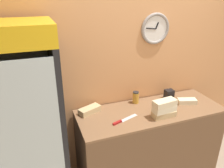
{
  "coord_description": "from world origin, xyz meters",
  "views": [
    {
      "loc": [
        -1.23,
        -1.1,
        2.21
      ],
      "look_at": [
        -0.48,
        0.91,
        1.3
      ],
      "focal_mm": 35.0,
      "sensor_mm": 36.0,
      "label": 1
    }
  ],
  "objects_px": {
    "sandwich_stack_bottom": "(164,114)",
    "chefs_knife": "(122,121)",
    "sandwich_stack_top": "(165,103)",
    "beverage_cooler": "(22,117)",
    "condiment_jar": "(136,97)",
    "sandwich_stack_middle": "(164,109)",
    "napkin_dispenser": "(169,94)",
    "sandwich_flat_right": "(90,110)",
    "sandwich_flat_left": "(187,101)"
  },
  "relations": [
    {
      "from": "sandwich_stack_top",
      "to": "sandwich_stack_middle",
      "type": "bearing_deg",
      "value": 0.0
    },
    {
      "from": "sandwich_stack_bottom",
      "to": "sandwich_flat_left",
      "type": "height_order",
      "value": "sandwich_stack_bottom"
    },
    {
      "from": "chefs_knife",
      "to": "napkin_dispenser",
      "type": "distance_m",
      "value": 0.85
    },
    {
      "from": "sandwich_flat_left",
      "to": "sandwich_stack_middle",
      "type": "bearing_deg",
      "value": -159.23
    },
    {
      "from": "sandwich_stack_middle",
      "to": "chefs_knife",
      "type": "distance_m",
      "value": 0.49
    },
    {
      "from": "beverage_cooler",
      "to": "condiment_jar",
      "type": "relative_size",
      "value": 13.06
    },
    {
      "from": "sandwich_stack_top",
      "to": "condiment_jar",
      "type": "distance_m",
      "value": 0.45
    },
    {
      "from": "beverage_cooler",
      "to": "sandwich_flat_right",
      "type": "distance_m",
      "value": 0.75
    },
    {
      "from": "chefs_knife",
      "to": "condiment_jar",
      "type": "bearing_deg",
      "value": 45.77
    },
    {
      "from": "sandwich_stack_middle",
      "to": "sandwich_stack_top",
      "type": "distance_m",
      "value": 0.07
    },
    {
      "from": "sandwich_stack_middle",
      "to": "sandwich_flat_right",
      "type": "height_order",
      "value": "sandwich_stack_middle"
    },
    {
      "from": "sandwich_flat_left",
      "to": "napkin_dispenser",
      "type": "relative_size",
      "value": 2.07
    },
    {
      "from": "sandwich_stack_top",
      "to": "napkin_dispenser",
      "type": "relative_size",
      "value": 2.31
    },
    {
      "from": "condiment_jar",
      "to": "sandwich_flat_left",
      "type": "bearing_deg",
      "value": -21.73
    },
    {
      "from": "sandwich_stack_top",
      "to": "napkin_dispenser",
      "type": "xyz_separation_m",
      "value": [
        0.32,
        0.37,
        -0.11
      ]
    },
    {
      "from": "sandwich_flat_right",
      "to": "condiment_jar",
      "type": "distance_m",
      "value": 0.61
    },
    {
      "from": "sandwich_stack_top",
      "to": "chefs_knife",
      "type": "distance_m",
      "value": 0.51
    },
    {
      "from": "sandwich_stack_middle",
      "to": "sandwich_flat_right",
      "type": "distance_m",
      "value": 0.85
    },
    {
      "from": "sandwich_stack_top",
      "to": "sandwich_flat_right",
      "type": "relative_size",
      "value": 0.98
    },
    {
      "from": "sandwich_stack_top",
      "to": "napkin_dispenser",
      "type": "height_order",
      "value": "sandwich_stack_top"
    },
    {
      "from": "sandwich_stack_bottom",
      "to": "sandwich_stack_top",
      "type": "relative_size",
      "value": 0.96
    },
    {
      "from": "sandwich_stack_middle",
      "to": "napkin_dispenser",
      "type": "bearing_deg",
      "value": 49.52
    },
    {
      "from": "sandwich_stack_top",
      "to": "sandwich_flat_right",
      "type": "distance_m",
      "value": 0.86
    },
    {
      "from": "beverage_cooler",
      "to": "chefs_knife",
      "type": "height_order",
      "value": "beverage_cooler"
    },
    {
      "from": "sandwich_flat_right",
      "to": "chefs_knife",
      "type": "relative_size",
      "value": 0.85
    },
    {
      "from": "sandwich_stack_bottom",
      "to": "sandwich_stack_middle",
      "type": "bearing_deg",
      "value": 0.0
    },
    {
      "from": "condiment_jar",
      "to": "sandwich_stack_middle",
      "type": "bearing_deg",
      "value": -69.87
    },
    {
      "from": "beverage_cooler",
      "to": "sandwich_flat_right",
      "type": "height_order",
      "value": "beverage_cooler"
    },
    {
      "from": "sandwich_stack_top",
      "to": "sandwich_flat_left",
      "type": "xyz_separation_m",
      "value": [
        0.45,
        0.17,
        -0.14
      ]
    },
    {
      "from": "sandwich_stack_middle",
      "to": "sandwich_flat_right",
      "type": "bearing_deg",
      "value": 153.68
    },
    {
      "from": "sandwich_stack_bottom",
      "to": "condiment_jar",
      "type": "xyz_separation_m",
      "value": [
        -0.15,
        0.41,
        0.04
      ]
    },
    {
      "from": "sandwich_flat_right",
      "to": "sandwich_flat_left",
      "type": "bearing_deg",
      "value": -9.57
    },
    {
      "from": "sandwich_stack_middle",
      "to": "sandwich_flat_left",
      "type": "height_order",
      "value": "sandwich_stack_middle"
    },
    {
      "from": "sandwich_stack_top",
      "to": "sandwich_flat_right",
      "type": "xyz_separation_m",
      "value": [
        -0.76,
        0.38,
        -0.14
      ]
    },
    {
      "from": "beverage_cooler",
      "to": "napkin_dispenser",
      "type": "relative_size",
      "value": 16.62
    },
    {
      "from": "beverage_cooler",
      "to": "sandwich_stack_top",
      "type": "distance_m",
      "value": 1.49
    },
    {
      "from": "sandwich_stack_top",
      "to": "chefs_knife",
      "type": "relative_size",
      "value": 0.83
    },
    {
      "from": "sandwich_stack_bottom",
      "to": "sandwich_stack_top",
      "type": "xyz_separation_m",
      "value": [
        0.0,
        0.0,
        0.14
      ]
    },
    {
      "from": "sandwich_stack_bottom",
      "to": "sandwich_stack_top",
      "type": "distance_m",
      "value": 0.14
    },
    {
      "from": "sandwich_stack_middle",
      "to": "condiment_jar",
      "type": "relative_size",
      "value": 1.81
    },
    {
      "from": "sandwich_flat_left",
      "to": "condiment_jar",
      "type": "height_order",
      "value": "condiment_jar"
    },
    {
      "from": "sandwich_flat_left",
      "to": "chefs_knife",
      "type": "relative_size",
      "value": 0.74
    },
    {
      "from": "sandwich_stack_bottom",
      "to": "beverage_cooler",
      "type": "bearing_deg",
      "value": 171.73
    },
    {
      "from": "sandwich_stack_bottom",
      "to": "condiment_jar",
      "type": "bearing_deg",
      "value": 110.13
    },
    {
      "from": "sandwich_flat_left",
      "to": "chefs_knife",
      "type": "height_order",
      "value": "sandwich_flat_left"
    },
    {
      "from": "sandwich_stack_top",
      "to": "chefs_knife",
      "type": "bearing_deg",
      "value": 171.31
    },
    {
      "from": "beverage_cooler",
      "to": "condiment_jar",
      "type": "height_order",
      "value": "beverage_cooler"
    },
    {
      "from": "sandwich_stack_middle",
      "to": "sandwich_flat_left",
      "type": "distance_m",
      "value": 0.49
    },
    {
      "from": "beverage_cooler",
      "to": "sandwich_stack_bottom",
      "type": "xyz_separation_m",
      "value": [
        1.48,
        -0.21,
        -0.15
      ]
    },
    {
      "from": "sandwich_stack_bottom",
      "to": "chefs_knife",
      "type": "relative_size",
      "value": 0.8
    }
  ]
}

